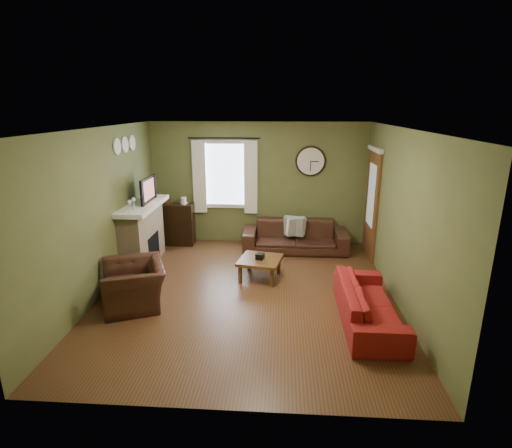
# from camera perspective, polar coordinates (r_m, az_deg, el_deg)

# --- Properties ---
(floor) EXTENTS (4.60, 5.20, 0.00)m
(floor) POSITION_cam_1_polar(r_m,az_deg,el_deg) (6.55, -1.12, -9.83)
(floor) COLOR #53321C
(floor) RESTS_ON ground
(ceiling) EXTENTS (4.60, 5.20, 0.00)m
(ceiling) POSITION_cam_1_polar(r_m,az_deg,el_deg) (5.88, -1.27, 13.51)
(ceiling) COLOR white
(ceiling) RESTS_ON ground
(wall_left) EXTENTS (0.00, 5.20, 2.60)m
(wall_left) POSITION_cam_1_polar(r_m,az_deg,el_deg) (6.69, -21.23, 1.47)
(wall_left) COLOR #5E6635
(wall_left) RESTS_ON ground
(wall_right) EXTENTS (0.00, 5.20, 2.60)m
(wall_right) POSITION_cam_1_polar(r_m,az_deg,el_deg) (6.32, 20.06, 0.77)
(wall_right) COLOR #5E6635
(wall_right) RESTS_ON ground
(wall_back) EXTENTS (4.60, 0.00, 2.60)m
(wall_back) POSITION_cam_1_polar(r_m,az_deg,el_deg) (8.62, 0.31, 5.77)
(wall_back) COLOR #5E6635
(wall_back) RESTS_ON ground
(wall_front) EXTENTS (4.60, 0.00, 2.60)m
(wall_front) POSITION_cam_1_polar(r_m,az_deg,el_deg) (3.66, -4.74, -9.59)
(wall_front) COLOR #5E6635
(wall_front) RESTS_ON ground
(fireplace) EXTENTS (0.40, 1.40, 1.10)m
(fireplace) POSITION_cam_1_polar(r_m,az_deg,el_deg) (7.84, -15.90, -1.65)
(fireplace) COLOR tan
(fireplace) RESTS_ON floor
(firebox) EXTENTS (0.04, 0.60, 0.55)m
(firebox) POSITION_cam_1_polar(r_m,az_deg,el_deg) (7.85, -14.45, -3.42)
(firebox) COLOR black
(firebox) RESTS_ON fireplace
(mantel) EXTENTS (0.58, 1.60, 0.08)m
(mantel) POSITION_cam_1_polar(r_m,az_deg,el_deg) (7.67, -16.03, 2.54)
(mantel) COLOR white
(mantel) RESTS_ON fireplace
(tv) EXTENTS (0.08, 0.60, 0.35)m
(tv) POSITION_cam_1_polar(r_m,az_deg,el_deg) (7.75, -15.65, 4.34)
(tv) COLOR black
(tv) RESTS_ON mantel
(tv_screen) EXTENTS (0.02, 0.62, 0.36)m
(tv_screen) POSITION_cam_1_polar(r_m,az_deg,el_deg) (7.72, -15.12, 4.75)
(tv_screen) COLOR #994C3F
(tv_screen) RESTS_ON mantel
(medallion_left) EXTENTS (0.28, 0.28, 0.03)m
(medallion_left) POSITION_cam_1_polar(r_m,az_deg,el_deg) (7.24, -19.25, 10.41)
(medallion_left) COLOR white
(medallion_left) RESTS_ON wall_left
(medallion_mid) EXTENTS (0.28, 0.28, 0.03)m
(medallion_mid) POSITION_cam_1_polar(r_m,az_deg,el_deg) (7.57, -18.23, 10.73)
(medallion_mid) COLOR white
(medallion_mid) RESTS_ON wall_left
(medallion_right) EXTENTS (0.28, 0.28, 0.03)m
(medallion_right) POSITION_cam_1_polar(r_m,az_deg,el_deg) (7.89, -17.29, 11.01)
(medallion_right) COLOR white
(medallion_right) RESTS_ON wall_left
(window_pane) EXTENTS (1.00, 0.02, 1.30)m
(window_pane) POSITION_cam_1_polar(r_m,az_deg,el_deg) (8.63, -4.38, 7.09)
(window_pane) COLOR silver
(window_pane) RESTS_ON wall_back
(curtain_rod) EXTENTS (0.03, 0.03, 1.50)m
(curtain_rod) POSITION_cam_1_polar(r_m,az_deg,el_deg) (8.44, -4.59, 12.14)
(curtain_rod) COLOR black
(curtain_rod) RESTS_ON wall_back
(curtain_left) EXTENTS (0.28, 0.04, 1.55)m
(curtain_left) POSITION_cam_1_polar(r_m,az_deg,el_deg) (8.64, -8.10, 6.64)
(curtain_left) COLOR white
(curtain_left) RESTS_ON wall_back
(curtain_right) EXTENTS (0.28, 0.04, 1.55)m
(curtain_right) POSITION_cam_1_polar(r_m,az_deg,el_deg) (8.48, -0.76, 6.62)
(curtain_right) COLOR white
(curtain_right) RESTS_ON wall_back
(wall_clock) EXTENTS (0.64, 0.06, 0.64)m
(wall_clock) POSITION_cam_1_polar(r_m,az_deg,el_deg) (8.49, 7.81, 8.88)
(wall_clock) COLOR white
(wall_clock) RESTS_ON wall_back
(door) EXTENTS (0.05, 0.90, 2.10)m
(door) POSITION_cam_1_polar(r_m,az_deg,el_deg) (8.11, 16.20, 2.62)
(door) COLOR brown
(door) RESTS_ON floor
(bookshelf) EXTENTS (0.76, 0.32, 0.90)m
(bookshelf) POSITION_cam_1_polar(r_m,az_deg,el_deg) (8.79, -11.33, -0.04)
(bookshelf) COLOR black
(bookshelf) RESTS_ON floor
(book) EXTENTS (0.24, 0.26, 0.02)m
(book) POSITION_cam_1_polar(r_m,az_deg,el_deg) (8.70, -10.82, 3.29)
(book) COLOR #533416
(book) RESTS_ON bookshelf
(sofa_brown) EXTENTS (2.14, 0.83, 0.62)m
(sofa_brown) POSITION_cam_1_polar(r_m,az_deg,el_deg) (8.32, 5.62, -1.74)
(sofa_brown) COLOR #341C13
(sofa_brown) RESTS_ON floor
(pillow_left) EXTENTS (0.40, 0.25, 0.38)m
(pillow_left) POSITION_cam_1_polar(r_m,az_deg,el_deg) (8.17, 5.74, -0.33)
(pillow_left) COLOR gray
(pillow_left) RESTS_ON sofa_brown
(pillow_right) EXTENTS (0.42, 0.24, 0.40)m
(pillow_right) POSITION_cam_1_polar(r_m,az_deg,el_deg) (8.18, 5.45, -0.30)
(pillow_right) COLOR gray
(pillow_right) RESTS_ON sofa_brown
(sofa_red) EXTENTS (0.73, 1.87, 0.55)m
(sofa_red) POSITION_cam_1_polar(r_m,az_deg,el_deg) (5.86, 15.74, -10.87)
(sofa_red) COLOR maroon
(sofa_red) RESTS_ON floor
(armchair) EXTENTS (1.20, 1.26, 0.65)m
(armchair) POSITION_cam_1_polar(r_m,az_deg,el_deg) (6.34, -17.02, -8.29)
(armchair) COLOR #341C13
(armchair) RESTS_ON floor
(coffee_table) EXTENTS (0.82, 0.82, 0.37)m
(coffee_table) POSITION_cam_1_polar(r_m,az_deg,el_deg) (7.00, 0.60, -6.37)
(coffee_table) COLOR #533416
(coffee_table) RESTS_ON floor
(tissue_box) EXTENTS (0.16, 0.16, 0.10)m
(tissue_box) POSITION_cam_1_polar(r_m,az_deg,el_deg) (6.90, 0.57, -4.81)
(tissue_box) COLOR black
(tissue_box) RESTS_ON coffee_table
(wine_glass_a) EXTENTS (0.07, 0.07, 0.21)m
(wine_glass_a) POSITION_cam_1_polar(r_m,az_deg,el_deg) (7.08, -17.58, 2.47)
(wine_glass_a) COLOR white
(wine_glass_a) RESTS_ON mantel
(wine_glass_b) EXTENTS (0.07, 0.07, 0.21)m
(wine_glass_b) POSITION_cam_1_polar(r_m,az_deg,el_deg) (7.25, -17.06, 2.83)
(wine_glass_b) COLOR white
(wine_glass_b) RESTS_ON mantel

